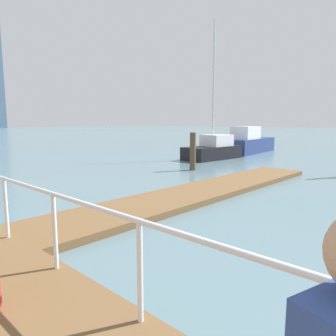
# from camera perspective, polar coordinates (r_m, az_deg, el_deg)

# --- Properties ---
(floating_dock) EXTENTS (13.14, 2.00, 0.18)m
(floating_dock) POSITION_cam_1_polar(r_m,az_deg,el_deg) (10.55, 5.47, -4.45)
(floating_dock) COLOR brown
(floating_dock) RESTS_ON ground_plane
(dock_piling_2) EXTENTS (0.31, 0.31, 1.90)m
(dock_piling_2) POSITION_cam_1_polar(r_m,az_deg,el_deg) (15.97, 4.50, 3.00)
(dock_piling_2) COLOR brown
(dock_piling_2) RESTS_ON ground_plane
(moored_boat_0) EXTENTS (4.41, 2.05, 8.79)m
(moored_boat_0) POSITION_cam_1_polar(r_m,az_deg,el_deg) (21.17, 8.20, 3.45)
(moored_boat_0) COLOR black
(moored_boat_0) RESTS_ON ground_plane
(moored_boat_1) EXTENTS (6.71, 2.56, 2.11)m
(moored_boat_1) POSITION_cam_1_polar(r_m,az_deg,el_deg) (26.08, 14.47, 4.45)
(moored_boat_1) COLOR navy
(moored_boat_1) RESTS_ON ground_plane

